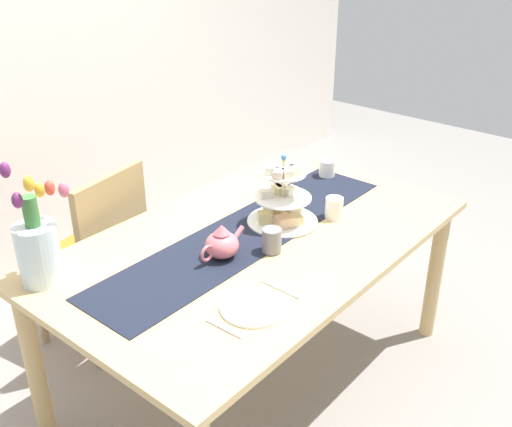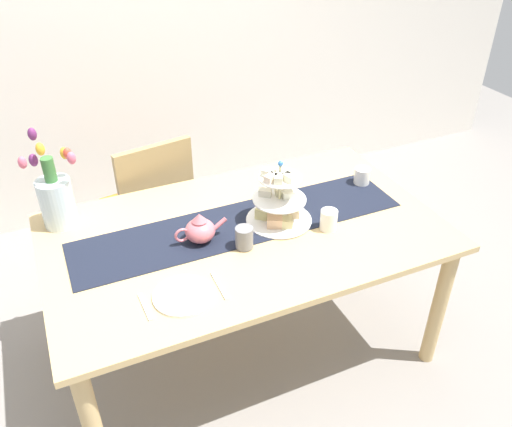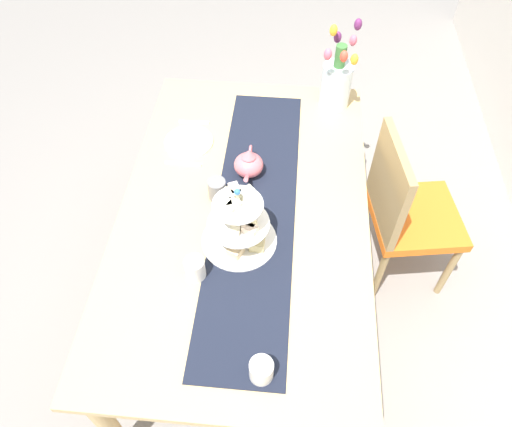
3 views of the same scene
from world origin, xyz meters
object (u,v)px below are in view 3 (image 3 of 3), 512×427
(dining_table, at_px, (244,222))
(teapot, at_px, (249,164))
(dinner_plate_left, at_px, (189,142))
(mug_white_text, at_px, (195,268))
(tulip_vase, at_px, (337,81))
(cream_jug, at_px, (261,370))
(chair_left, at_px, (404,209))
(knife_left, at_px, (183,164))
(fork_left, at_px, (194,122))
(mug_grey, at_px, (217,189))
(tiered_cake_stand, at_px, (239,226))

(dining_table, bearing_deg, teapot, 180.00)
(dinner_plate_left, relative_size, mug_white_text, 2.42)
(tulip_vase, xyz_separation_m, cream_jug, (1.44, -0.25, -0.10))
(chair_left, bearing_deg, dinner_plate_left, -96.76)
(dining_table, bearing_deg, mug_white_text, -22.86)
(cream_jug, bearing_deg, tulip_vase, 170.14)
(dining_table, relative_size, knife_left, 10.26)
(dining_table, relative_size, dinner_plate_left, 7.58)
(chair_left, distance_m, mug_white_text, 1.11)
(teapot, bearing_deg, dining_table, 0.00)
(teapot, bearing_deg, fork_left, -136.35)
(tulip_vase, bearing_deg, teapot, -35.88)
(teapot, xyz_separation_m, fork_left, (-0.32, -0.30, -0.06))
(cream_jug, bearing_deg, dinner_plate_left, -158.04)
(dinner_plate_left, bearing_deg, fork_left, 180.00)
(knife_left, bearing_deg, dining_table, 52.23)
(chair_left, xyz_separation_m, knife_left, (0.02, -1.06, 0.24))
(fork_left, xyz_separation_m, mug_grey, (0.47, 0.19, 0.05))
(dining_table, bearing_deg, cream_jug, 10.67)
(dinner_plate_left, bearing_deg, mug_white_text, 12.45)
(chair_left, xyz_separation_m, cream_jug, (0.96, -0.62, 0.27))
(knife_left, relative_size, mug_white_text, 1.79)
(mug_grey, distance_m, mug_white_text, 0.40)
(fork_left, distance_m, knife_left, 0.29)
(teapot, bearing_deg, mug_white_text, -14.74)
(chair_left, relative_size, mug_grey, 9.58)
(chair_left, height_order, cream_jug, chair_left)
(cream_jug, bearing_deg, teapot, -171.71)
(cream_jug, xyz_separation_m, dinner_plate_left, (-1.08, -0.44, -0.04))
(tulip_vase, height_order, dinner_plate_left, tulip_vase)
(chair_left, xyz_separation_m, fork_left, (-0.27, -1.06, 0.24))
(teapot, height_order, knife_left, teapot)
(dining_table, relative_size, teapot, 7.32)
(tiered_cake_stand, relative_size, dinner_plate_left, 1.32)
(mug_grey, bearing_deg, teapot, 142.59)
(chair_left, height_order, dinner_plate_left, chair_left)
(tiered_cake_stand, bearing_deg, tulip_vase, 157.17)
(chair_left, bearing_deg, mug_white_text, -56.21)
(cream_jug, bearing_deg, tiered_cake_stand, -166.36)
(chair_left, height_order, tulip_vase, tulip_vase)
(tiered_cake_stand, bearing_deg, fork_left, -156.10)
(tiered_cake_stand, distance_m, teapot, 0.38)
(dining_table, xyz_separation_m, mug_grey, (-0.05, -0.12, 0.14))
(dining_table, relative_size, fork_left, 11.63)
(tiered_cake_stand, height_order, dinner_plate_left, tiered_cake_stand)
(chair_left, bearing_deg, fork_left, -104.36)
(teapot, height_order, fork_left, teapot)
(chair_left, distance_m, fork_left, 1.11)
(cream_jug, relative_size, mug_white_text, 0.89)
(fork_left, xyz_separation_m, knife_left, (0.29, 0.00, 0.00))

